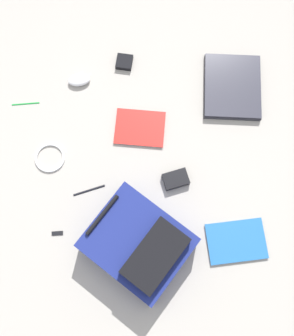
# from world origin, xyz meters

# --- Properties ---
(ground_plane) EXTENTS (3.84, 3.84, 0.00)m
(ground_plane) POSITION_xyz_m (0.00, 0.00, 0.00)
(ground_plane) COLOR gray
(backpack) EXTENTS (0.50, 0.52, 0.20)m
(backpack) POSITION_xyz_m (-0.34, 0.01, 0.08)
(backpack) COLOR navy
(backpack) RESTS_ON ground_plane
(laptop) EXTENTS (0.34, 0.29, 0.03)m
(laptop) POSITION_xyz_m (0.40, -0.43, 0.02)
(laptop) COLOR #24242C
(laptop) RESTS_ON ground_plane
(book_red) EXTENTS (0.21, 0.27, 0.01)m
(book_red) POSITION_xyz_m (-0.33, -0.41, 0.01)
(book_red) COLOR silver
(book_red) RESTS_ON ground_plane
(book_blue) EXTENTS (0.20, 0.25, 0.01)m
(book_blue) POSITION_xyz_m (0.20, 0.01, 0.01)
(book_blue) COLOR silver
(book_blue) RESTS_ON ground_plane
(computer_mouse) EXTENTS (0.08, 0.12, 0.04)m
(computer_mouse) POSITION_xyz_m (0.44, 0.31, 0.02)
(computer_mouse) COLOR silver
(computer_mouse) RESTS_ON ground_plane
(cable_coil) EXTENTS (0.14, 0.14, 0.01)m
(cable_coil) POSITION_xyz_m (0.06, 0.43, 0.01)
(cable_coil) COLOR silver
(cable_coil) RESTS_ON ground_plane
(power_brick) EXTENTS (0.10, 0.13, 0.04)m
(power_brick) POSITION_xyz_m (-0.05, -0.15, 0.02)
(power_brick) COLOR black
(power_brick) RESTS_ON ground_plane
(pen_black) EXTENTS (0.05, 0.14, 0.01)m
(pen_black) POSITION_xyz_m (-0.10, 0.24, 0.00)
(pen_black) COLOR black
(pen_black) RESTS_ON ground_plane
(pen_blue) EXTENTS (0.02, 0.13, 0.01)m
(pen_blue) POSITION_xyz_m (0.33, 0.56, 0.00)
(pen_blue) COLOR #198C33
(pen_blue) RESTS_ON ground_plane
(earbud_pouch) EXTENTS (0.09, 0.09, 0.03)m
(earbud_pouch) POSITION_xyz_m (0.54, 0.09, 0.01)
(earbud_pouch) COLOR black
(earbud_pouch) RESTS_ON ground_plane
(usb_stick) EXTENTS (0.02, 0.05, 0.01)m
(usb_stick) POSITION_xyz_m (-0.29, 0.38, 0.00)
(usb_stick) COLOR black
(usb_stick) RESTS_ON ground_plane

